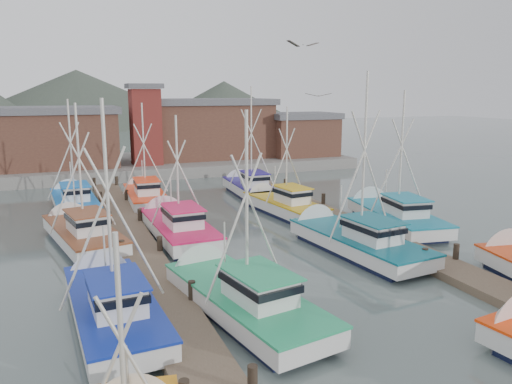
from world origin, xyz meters
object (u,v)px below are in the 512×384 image
object	(u,v)px
boat_4	(238,296)
boat_8	(176,226)
boat_12	(145,195)
lookout_tower	(145,124)

from	to	relation	value
boat_4	boat_8	world-z (taller)	boat_4
boat_4	boat_12	distance (m)	21.85
boat_4	boat_12	world-z (taller)	boat_4
boat_4	lookout_tower	bearing A→B (deg)	75.88
lookout_tower	boat_12	world-z (taller)	lookout_tower
boat_4	boat_12	xyz separation A→B (m)	(-0.23, 21.85, -0.00)
boat_4	boat_8	xyz separation A→B (m)	(0.06, 11.71, -0.00)
lookout_tower	boat_12	xyz separation A→B (m)	(-2.58, -14.16, -4.87)
boat_4	boat_12	bearing A→B (deg)	80.22
boat_8	boat_4	bearing A→B (deg)	-92.25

